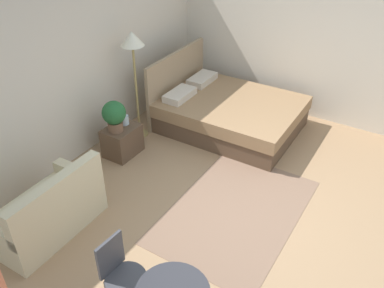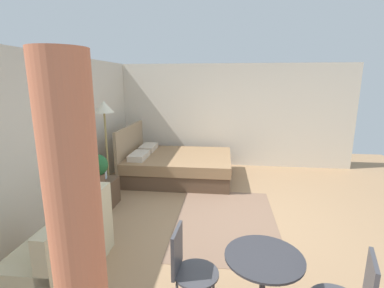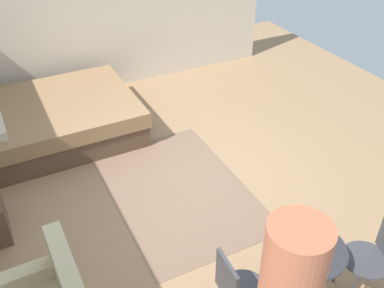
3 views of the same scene
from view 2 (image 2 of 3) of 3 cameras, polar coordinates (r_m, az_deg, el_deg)
name	(u,v)px [view 2 (image 2 of 3)]	position (r m, az deg, el deg)	size (l,w,h in m)	color
ground_plane	(236,222)	(4.50, 8.97, -15.44)	(9.08, 8.72, 0.02)	#9E7A56
wall_back	(54,136)	(4.86, -26.45, 1.40)	(9.08, 0.12, 2.52)	beige
wall_right	(234,116)	(7.06, 8.58, 5.75)	(0.12, 5.72, 2.52)	beige
area_rug	(226,220)	(4.49, 6.97, -15.23)	(2.29, 1.52, 0.01)	#7F604C
bed	(176,165)	(6.18, -3.24, -4.36)	(1.76, 2.26, 1.16)	brown
couch	(61,254)	(3.52, -25.25, -19.70)	(1.35, 0.78, 0.87)	beige
nightstand	(102,194)	(5.05, -17.87, -9.64)	(0.55, 0.42, 0.47)	brown
potted_plant	(97,167)	(4.80, -18.84, -4.50)	(0.35, 0.35, 0.48)	brown
vase	(103,174)	(5.06, -17.78, -5.93)	(0.14, 0.14, 0.14)	silver
floor_lamp	(104,114)	(5.31, -17.50, 5.84)	(0.36, 0.36, 1.76)	#99844C
balcony_table	(263,278)	(2.67, 14.29, -25.04)	(0.65, 0.65, 0.69)	#2D2D33
cafe_chair_near_couch	(187,265)	(2.68, -1.01, -23.54)	(0.43, 0.43, 0.86)	#3F3F44
curtain_right	(81,274)	(1.70, -21.79, -23.54)	(0.26, 0.26, 2.25)	#D1704C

